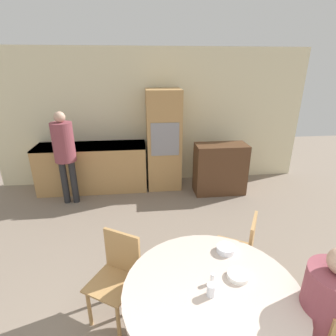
{
  "coord_description": "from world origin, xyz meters",
  "views": [
    {
      "loc": [
        -0.26,
        -0.17,
        2.28
      ],
      "look_at": [
        0.07,
        2.79,
        1.11
      ],
      "focal_mm": 28.0,
      "sensor_mm": 36.0,
      "label": 1
    }
  ],
  "objects_px": {
    "sideboard": "(220,169)",
    "bowl_near": "(226,249)",
    "person_seated": "(329,316)",
    "cup": "(211,290)",
    "oven_unit": "(164,140)",
    "dining_table": "(210,312)",
    "chair_far_left": "(117,272)",
    "person_standing": "(64,149)",
    "bowl_centre": "(238,275)",
    "chair_far_right": "(241,248)"
  },
  "relations": [
    {
      "from": "oven_unit",
      "to": "chair_far_left",
      "type": "relative_size",
      "value": 2.2
    },
    {
      "from": "chair_far_right",
      "to": "person_standing",
      "type": "distance_m",
      "value": 3.15
    },
    {
      "from": "sideboard",
      "to": "person_seated",
      "type": "xyz_separation_m",
      "value": [
        -0.24,
        -3.26,
        0.23
      ]
    },
    {
      "from": "chair_far_left",
      "to": "bowl_near",
      "type": "distance_m",
      "value": 1.02
    },
    {
      "from": "sideboard",
      "to": "person_seated",
      "type": "bearing_deg",
      "value": -94.21
    },
    {
      "from": "chair_far_left",
      "to": "cup",
      "type": "xyz_separation_m",
      "value": [
        0.71,
        -0.6,
        0.32
      ]
    },
    {
      "from": "chair_far_left",
      "to": "cup",
      "type": "height_order",
      "value": "chair_far_left"
    },
    {
      "from": "dining_table",
      "to": "bowl_centre",
      "type": "relative_size",
      "value": 7.74
    },
    {
      "from": "person_seated",
      "to": "cup",
      "type": "relative_size",
      "value": 12.84
    },
    {
      "from": "person_seated",
      "to": "dining_table",
      "type": "bearing_deg",
      "value": 160.89
    },
    {
      "from": "chair_far_left",
      "to": "person_standing",
      "type": "height_order",
      "value": "person_standing"
    },
    {
      "from": "sideboard",
      "to": "dining_table",
      "type": "relative_size",
      "value": 0.72
    },
    {
      "from": "sideboard",
      "to": "chair_far_right",
      "type": "xyz_separation_m",
      "value": [
        -0.45,
        -2.25,
        0.01
      ]
    },
    {
      "from": "sideboard",
      "to": "chair_far_right",
      "type": "relative_size",
      "value": 1.1
    },
    {
      "from": "chair_far_left",
      "to": "cup",
      "type": "relative_size",
      "value": 8.94
    },
    {
      "from": "chair_far_left",
      "to": "chair_far_right",
      "type": "bearing_deg",
      "value": 40.32
    },
    {
      "from": "oven_unit",
      "to": "cup",
      "type": "bearing_deg",
      "value": -89.82
    },
    {
      "from": "oven_unit",
      "to": "bowl_centre",
      "type": "height_order",
      "value": "oven_unit"
    },
    {
      "from": "dining_table",
      "to": "cup",
      "type": "distance_m",
      "value": 0.28
    },
    {
      "from": "sideboard",
      "to": "dining_table",
      "type": "xyz_separation_m",
      "value": [
        -0.98,
        -3.01,
        0.06
      ]
    },
    {
      "from": "sideboard",
      "to": "bowl_centre",
      "type": "relative_size",
      "value": 5.57
    },
    {
      "from": "dining_table",
      "to": "person_seated",
      "type": "distance_m",
      "value": 0.81
    },
    {
      "from": "dining_table",
      "to": "person_seated",
      "type": "bearing_deg",
      "value": -19.11
    },
    {
      "from": "dining_table",
      "to": "person_standing",
      "type": "distance_m",
      "value": 3.4
    },
    {
      "from": "sideboard",
      "to": "person_standing",
      "type": "relative_size",
      "value": 0.59
    },
    {
      "from": "oven_unit",
      "to": "dining_table",
      "type": "distance_m",
      "value": 3.44
    },
    {
      "from": "chair_far_right",
      "to": "cup",
      "type": "relative_size",
      "value": 8.94
    },
    {
      "from": "oven_unit",
      "to": "bowl_near",
      "type": "xyz_separation_m",
      "value": [
        0.26,
        -3.02,
        -0.16
      ]
    },
    {
      "from": "dining_table",
      "to": "cup",
      "type": "bearing_deg",
      "value": -115.37
    },
    {
      "from": "chair_far_right",
      "to": "bowl_centre",
      "type": "relative_size",
      "value": 5.04
    },
    {
      "from": "chair_far_left",
      "to": "bowl_centre",
      "type": "bearing_deg",
      "value": 5.93
    },
    {
      "from": "oven_unit",
      "to": "chair_far_left",
      "type": "distance_m",
      "value": 2.98
    },
    {
      "from": "oven_unit",
      "to": "cup",
      "type": "xyz_separation_m",
      "value": [
        0.01,
        -3.46,
        -0.14
      ]
    },
    {
      "from": "cup",
      "to": "oven_unit",
      "type": "bearing_deg",
      "value": 90.18
    },
    {
      "from": "bowl_centre",
      "to": "sideboard",
      "type": "bearing_deg",
      "value": 75.48
    },
    {
      "from": "person_standing",
      "to": "chair_far_left",
      "type": "bearing_deg",
      "value": -67.0
    },
    {
      "from": "chair_far_left",
      "to": "person_seated",
      "type": "distance_m",
      "value": 1.7
    },
    {
      "from": "person_standing",
      "to": "dining_table",
      "type": "bearing_deg",
      "value": -59.09
    },
    {
      "from": "person_seated",
      "to": "oven_unit",
      "type": "bearing_deg",
      "value": 101.97
    },
    {
      "from": "oven_unit",
      "to": "chair_far_left",
      "type": "xyz_separation_m",
      "value": [
        -0.7,
        -2.86,
        -0.46
      ]
    },
    {
      "from": "chair_far_right",
      "to": "bowl_centre",
      "type": "distance_m",
      "value": 0.78
    },
    {
      "from": "sideboard",
      "to": "cup",
      "type": "relative_size",
      "value": 9.87
    },
    {
      "from": "person_standing",
      "to": "bowl_near",
      "type": "height_order",
      "value": "person_standing"
    },
    {
      "from": "person_standing",
      "to": "chair_far_right",
      "type": "bearing_deg",
      "value": -43.4
    },
    {
      "from": "dining_table",
      "to": "chair_far_left",
      "type": "xyz_separation_m",
      "value": [
        -0.74,
        0.55,
        -0.05
      ]
    },
    {
      "from": "chair_far_right",
      "to": "bowl_centre",
      "type": "height_order",
      "value": "chair_far_right"
    },
    {
      "from": "sideboard",
      "to": "bowl_near",
      "type": "height_order",
      "value": "sideboard"
    },
    {
      "from": "oven_unit",
      "to": "bowl_near",
      "type": "height_order",
      "value": "oven_unit"
    },
    {
      "from": "dining_table",
      "to": "chair_far_right",
      "type": "height_order",
      "value": "chair_far_right"
    },
    {
      "from": "person_seated",
      "to": "bowl_near",
      "type": "distance_m",
      "value": 0.83
    }
  ]
}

